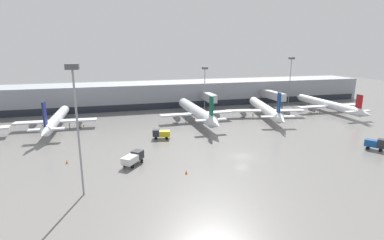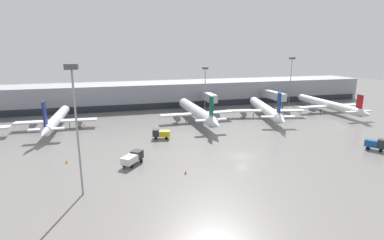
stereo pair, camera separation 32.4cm
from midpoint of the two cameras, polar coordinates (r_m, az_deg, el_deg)
ground_plane at (r=64.07m, az=9.67°, el=-6.85°), size 320.00×320.00×0.00m
terminal_building at (r=120.27m, az=-2.73°, el=5.10°), size 160.00×30.55×9.00m
parked_jet_0 at (r=91.78m, az=1.00°, el=1.59°), size 22.57×38.33×9.86m
parked_jet_1 at (r=91.77m, az=-24.35°, el=0.08°), size 21.75×34.14×9.77m
parked_jet_2 at (r=116.34m, az=24.66°, el=2.66°), size 23.56×38.03×8.20m
parked_jet_3 at (r=100.64m, az=13.89°, el=2.04°), size 25.55×36.73×10.01m
service_truck_0 at (r=59.66m, az=-11.08°, el=-7.05°), size 4.78×5.27×2.35m
service_truck_1 at (r=75.23m, az=-5.83°, el=-2.52°), size 4.59×2.87×2.39m
service_truck_2 at (r=78.08m, az=31.67°, el=-3.85°), size 3.73×4.21×2.66m
traffic_cone_0 at (r=122.58m, az=26.37°, el=1.88°), size 0.38×0.38×0.67m
traffic_cone_1 at (r=54.77m, az=-1.06°, el=-9.90°), size 0.44×0.44×0.66m
traffic_cone_2 at (r=92.32m, az=-19.79°, el=-0.93°), size 0.47×0.47×0.67m
traffic_cone_3 at (r=64.40m, az=-22.66°, el=-7.31°), size 0.47×0.47×0.69m
apron_light_mast_0 at (r=111.06m, az=2.61°, el=8.51°), size 1.80×1.80×15.41m
apron_light_mast_1 at (r=127.59m, az=18.50°, el=9.49°), size 1.80×1.80×18.59m
apron_light_mast_2 at (r=46.13m, az=-21.40°, el=4.48°), size 1.80×1.80×19.99m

